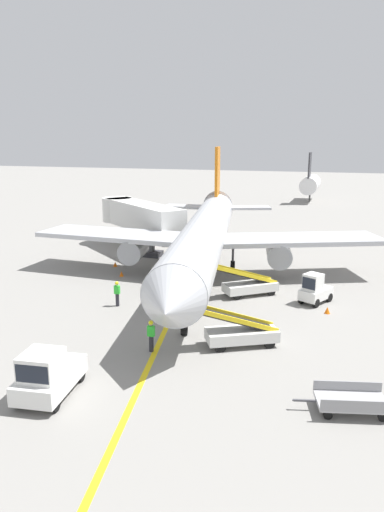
# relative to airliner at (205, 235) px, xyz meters

# --- Properties ---
(ground_plane) EXTENTS (300.00, 300.00, 0.00)m
(ground_plane) POSITION_rel_airliner_xyz_m (1.89, -11.40, -3.42)
(ground_plane) COLOR gray
(taxi_line_yellow) EXTENTS (16.67, 78.37, 0.01)m
(taxi_line_yellow) POSITION_rel_airliner_xyz_m (0.11, -6.40, -3.41)
(taxi_line_yellow) COLOR yellow
(taxi_line_yellow) RESTS_ON ground
(airliner) EXTENTS (28.00, 35.11, 10.10)m
(airliner) POSITION_rel_airliner_xyz_m (0.00, 0.00, 0.00)
(airliner) COLOR #B2B5BA
(airliner) RESTS_ON ground
(jet_bridge) EXTENTS (11.63, 9.81, 4.85)m
(jet_bridge) POSITION_rel_airliner_xyz_m (-9.23, 6.74, 0.12)
(jet_bridge) COLOR silver
(jet_bridge) RESTS_ON ground
(pushback_tug) EXTENTS (2.39, 3.83, 2.20)m
(pushback_tug) POSITION_rel_airliner_xyz_m (-0.82, -19.83, -2.42)
(pushback_tug) COLOR silver
(pushback_tug) RESTS_ON ground
(baggage_tug_near_wing) EXTENTS (2.24, 2.73, 2.10)m
(baggage_tug_near_wing) POSITION_rel_airliner_xyz_m (8.96, -3.88, -2.49)
(baggage_tug_near_wing) COLOR silver
(baggage_tug_near_wing) RESTS_ON ground
(belt_loader_forward_hold) EXTENTS (4.98, 3.52, 2.59)m
(belt_loader_forward_hold) POSITION_rel_airliner_xyz_m (5.73, -12.14, -2.64)
(belt_loader_forward_hold) COLOR silver
(belt_loader_forward_hold) RESTS_ON ground
(belt_loader_aft_hold) EXTENTS (4.67, 4.12, 2.59)m
(belt_loader_aft_hold) POSITION_rel_airliner_xyz_m (4.40, -3.66, -2.64)
(belt_loader_aft_hold) COLOR silver
(belt_loader_aft_hold) RESTS_ON ground
(baggage_cart_loaded) EXTENTS (3.84, 2.22, 0.94)m
(baggage_cart_loaded) POSITION_rel_airliner_xyz_m (11.46, -16.92, -2.95)
(baggage_cart_loaded) COLOR #A5A5A8
(baggage_cart_loaded) RESTS_ON ground
(ground_crew_marshaller) EXTENTS (0.36, 0.24, 1.70)m
(ground_crew_marshaller) POSITION_rel_airliner_xyz_m (1.56, -14.33, -2.51)
(ground_crew_marshaller) COLOR #26262D
(ground_crew_marshaller) RESTS_ON ground
(ground_crew_wing_walker) EXTENTS (0.36, 0.24, 1.70)m
(ground_crew_wing_walker) POSITION_rel_airliner_xyz_m (-3.36, -8.69, -2.51)
(ground_crew_wing_walker) COLOR #26262D
(ground_crew_wing_walker) RESTS_ON ground
(safety_cone_nose_left) EXTENTS (0.36, 0.36, 0.44)m
(safety_cone_nose_left) POSITION_rel_airliner_xyz_m (9.92, -5.64, -3.20)
(safety_cone_nose_left) COLOR orange
(safety_cone_nose_left) RESTS_ON ground
(safety_cone_nose_right) EXTENTS (0.36, 0.36, 0.44)m
(safety_cone_nose_right) POSITION_rel_airliner_xyz_m (-8.29, 0.31, -3.20)
(safety_cone_nose_right) COLOR orange
(safety_cone_nose_right) RESTS_ON ground
(safety_cone_wingtip_left) EXTENTS (0.36, 0.36, 0.44)m
(safety_cone_wingtip_left) POSITION_rel_airliner_xyz_m (-6.97, 4.39, -3.20)
(safety_cone_wingtip_left) COLOR orange
(safety_cone_wingtip_left) RESTS_ON ground
(safety_cone_wingtip_right) EXTENTS (0.36, 0.36, 0.44)m
(safety_cone_wingtip_right) POSITION_rel_airliner_xyz_m (-6.37, -2.26, -3.20)
(safety_cone_wingtip_right) COLOR orange
(safety_cone_wingtip_right) RESTS_ON ground
(distant_aircraft_far_left) EXTENTS (3.00, 10.10, 8.80)m
(distant_aircraft_far_left) POSITION_rel_airliner_xyz_m (3.52, 52.66, -0.20)
(distant_aircraft_far_left) COLOR silver
(distant_aircraft_far_left) RESTS_ON ground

